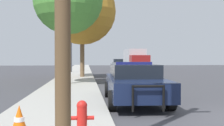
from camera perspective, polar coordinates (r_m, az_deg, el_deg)
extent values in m
cube|color=#A3A099|center=(7.33, -12.01, -11.58)|extent=(3.00, 110.00, 0.13)
cube|color=#141E3D|center=(10.45, 4.64, -4.60)|extent=(2.08, 5.16, 0.62)
cube|color=black|center=(10.66, 4.45, -1.54)|extent=(1.73, 2.71, 0.47)
cylinder|color=black|center=(9.13, 11.88, -7.39)|extent=(0.26, 0.66, 0.66)
cylinder|color=black|center=(8.83, 0.04, -7.66)|extent=(0.26, 0.66, 0.66)
cylinder|color=black|center=(12.18, 7.95, -5.26)|extent=(0.26, 0.66, 0.66)
cylinder|color=black|center=(11.96, -0.87, -5.37)|extent=(0.26, 0.66, 0.66)
cylinder|color=black|center=(7.93, 10.44, -7.06)|extent=(0.07, 0.07, 0.74)
cylinder|color=black|center=(7.77, 4.27, -7.21)|extent=(0.07, 0.07, 0.74)
cylinder|color=black|center=(7.80, 7.39, -4.72)|extent=(0.90, 0.10, 0.07)
cube|color=navy|center=(10.65, 4.45, -0.02)|extent=(1.37, 0.25, 0.09)
cube|color=navy|center=(10.62, 9.77, -4.35)|extent=(0.14, 3.67, 0.17)
cylinder|color=red|center=(5.77, -6.13, -11.58)|extent=(0.20, 0.20, 0.55)
sphere|color=red|center=(5.71, -6.13, -8.61)|extent=(0.21, 0.21, 0.21)
cylinder|color=red|center=(5.76, -7.88, -11.03)|extent=(0.14, 0.08, 0.08)
cylinder|color=red|center=(5.75, -4.37, -11.04)|extent=(0.14, 0.08, 0.08)
cylinder|color=#424247|center=(30.81, -8.31, 3.51)|extent=(0.16, 0.16, 5.72)
cylinder|color=#424247|center=(31.00, -5.29, 8.52)|extent=(3.25, 0.11, 0.11)
cube|color=black|center=(31.00, -2.25, 7.69)|extent=(0.30, 0.24, 0.90)
sphere|color=red|center=(30.90, -2.24, 8.27)|extent=(0.20, 0.20, 0.20)
sphere|color=orange|center=(30.87, -2.24, 7.72)|extent=(0.20, 0.20, 0.20)
sphere|color=green|center=(30.83, -2.24, 7.16)|extent=(0.20, 0.20, 0.20)
cube|color=slate|center=(45.18, 1.20, -0.23)|extent=(1.83, 4.15, 0.63)
cube|color=black|center=(44.97, 1.22, 0.50)|extent=(1.53, 2.18, 0.52)
cylinder|color=black|center=(46.40, 0.06, -0.58)|extent=(0.26, 0.69, 0.68)
cylinder|color=black|center=(46.52, 2.09, -0.57)|extent=(0.26, 0.69, 0.68)
cylinder|color=black|center=(43.87, 0.26, -0.67)|extent=(0.26, 0.69, 0.68)
cylinder|color=black|center=(44.00, 2.40, -0.67)|extent=(0.26, 0.69, 0.68)
cube|color=maroon|center=(35.92, 5.63, 0.36)|extent=(2.39, 1.97, 1.55)
cube|color=#B2B2B7|center=(39.31, 4.60, 1.05)|extent=(2.43, 5.01, 2.41)
cylinder|color=black|center=(36.39, 7.35, -0.86)|extent=(0.29, 0.92, 0.91)
cylinder|color=black|center=(35.91, 3.76, -0.87)|extent=(0.29, 0.92, 0.91)
cylinder|color=black|center=(40.47, 5.95, -0.66)|extent=(0.29, 0.92, 0.91)
cylinder|color=black|center=(40.04, 2.72, -0.67)|extent=(0.29, 0.92, 0.91)
cylinder|color=brown|center=(22.87, -6.07, 2.00)|extent=(0.35, 0.35, 3.83)
sphere|color=#B77F28|center=(23.19, -6.08, 10.50)|extent=(5.48, 5.48, 5.48)
cylinder|color=brown|center=(17.01, -8.88, 2.43)|extent=(0.29, 0.29, 3.89)
cone|color=orange|center=(5.86, -18.33, -11.08)|extent=(0.37, 0.37, 0.62)
cylinder|color=white|center=(5.85, -18.33, -10.78)|extent=(0.20, 0.20, 0.09)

